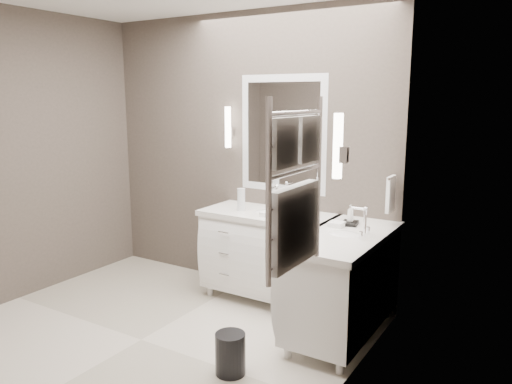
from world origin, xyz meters
The scene contains 19 objects.
floor centered at (0.00, 0.00, -0.01)m, with size 3.20×3.00×0.01m, color beige.
wall_back centered at (0.00, 1.50, 1.35)m, with size 3.20×0.01×2.70m, color #49403A.
wall_left centered at (-1.60, 0.00, 1.35)m, with size 0.01×3.00×2.70m, color #49403A.
wall_right centered at (1.60, 0.00, 1.35)m, with size 0.01×3.00×2.70m, color #49403A.
vanity_back centered at (0.45, 1.23, 0.49)m, with size 1.24×0.59×0.97m.
vanity_right centered at (1.33, 0.90, 0.49)m, with size 0.59×1.24×0.97m.
mirror_back centered at (0.45, 1.49, 1.55)m, with size 0.90×0.02×1.10m.
mirror_right centered at (1.59, 0.80, 1.55)m, with size 0.02×0.90×1.10m.
sconce_back centered at (-0.13, 1.43, 1.59)m, with size 0.06×0.06×0.40m.
sconce_right centered at (1.53, 0.22, 1.59)m, with size 0.06×0.06×0.40m.
towel_bar_corner centered at (1.54, 1.36, 1.12)m, with size 0.03×0.22×0.30m.
towel_ladder centered at (1.55, -0.40, 1.39)m, with size 0.06×0.58×0.90m.
waste_bin centered at (0.88, -0.03, 0.15)m, with size 0.21×0.21×0.30m, color black.
amenity_tray_back centered at (0.63, 1.18, 0.86)m, with size 0.16×0.12×0.02m, color black.
amenity_tray_right centered at (1.26, 1.19, 0.86)m, with size 0.12×0.16×0.02m, color black.
water_bottle centered at (0.20, 1.15, 0.95)m, with size 0.07×0.07×0.21m, color silver.
soap_bottle_a centered at (0.60, 1.20, 0.95)m, with size 0.07×0.07×0.15m, color white.
soap_bottle_b centered at (0.66, 1.15, 0.93)m, with size 0.09×0.09×0.11m, color black.
soap_bottle_c centered at (1.26, 1.19, 0.95)m, with size 0.05×0.06×0.14m, color white.
Camera 1 is at (2.69, -2.64, 1.90)m, focal length 35.00 mm.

